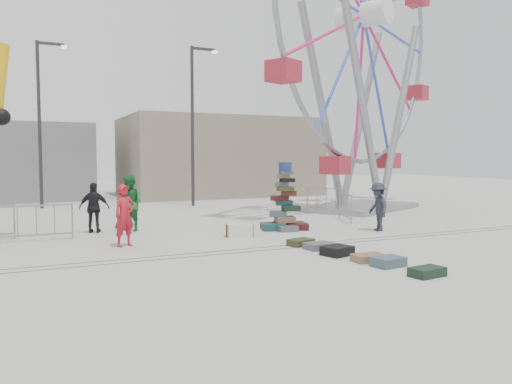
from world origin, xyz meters
name	(u,v)px	position (x,y,z in m)	size (l,w,h in m)	color
ground	(241,258)	(0.00, 0.00, 0.00)	(90.00, 90.00, 0.00)	#9E9E99
track_line_near	(232,253)	(0.00, 0.60, 0.00)	(40.00, 0.04, 0.01)	#47443F
track_line_far	(226,251)	(0.00, 1.00, 0.00)	(40.00, 0.04, 0.01)	#47443F
building_right	(218,157)	(7.00, 20.00, 2.50)	(12.00, 8.00, 5.00)	gray
building_left	(0,162)	(-6.00, 22.00, 2.20)	(10.00, 8.00, 4.40)	gray
lamp_post_right	(194,117)	(3.09, 13.00, 4.48)	(1.41, 0.25, 8.00)	#2D2D30
lamp_post_left	(41,115)	(-3.91, 15.00, 4.48)	(1.41, 0.25, 8.00)	#2D2D30
suitcase_tower	(284,211)	(3.27, 3.79, 0.64)	(1.76, 1.46, 2.31)	#19474B
ferris_wheel	(363,41)	(9.71, 8.03, 7.87)	(12.61, 5.98, 15.99)	gray
steamer_trunk	(240,231)	(1.26, 3.00, 0.19)	(0.83, 0.48, 0.39)	silver
row_case_0	(301,242)	(2.20, 0.83, 0.09)	(0.72, 0.47, 0.19)	#383C1E
row_case_1	(319,246)	(2.37, 0.14, 0.09)	(0.74, 0.55, 0.18)	#585A5F
row_case_2	(337,251)	(2.32, -0.77, 0.12)	(0.72, 0.59, 0.24)	black
row_case_3	(369,258)	(2.57, -1.72, 0.09)	(0.74, 0.49, 0.18)	olive
row_case_4	(388,262)	(2.64, -2.34, 0.11)	(0.71, 0.51, 0.22)	#465B64
row_case_5	(427,272)	(2.73, -3.44, 0.10)	(0.74, 0.44, 0.20)	black
barricade_dummy_c	(36,223)	(-4.49, 4.81, 0.55)	(2.00, 0.10, 1.10)	gray
barricade_wheel_front	(345,207)	(6.52, 4.81, 0.55)	(2.00, 0.10, 1.10)	gray
barricade_wheel_back	(326,199)	(7.86, 8.19, 0.55)	(2.00, 0.10, 1.10)	gray
pedestrian_red	(125,215)	(-2.29, 2.81, 0.86)	(0.63, 0.41, 1.73)	#AA1824
pedestrian_green	(130,203)	(-1.58, 5.66, 0.94)	(0.91, 0.71, 1.87)	#1A6B2F
pedestrian_black	(94,208)	(-2.72, 5.78, 0.83)	(0.97, 0.40, 1.65)	black
pedestrian_grey	(378,207)	(5.98, 2.18, 0.81)	(1.05, 0.60, 1.63)	#23242F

